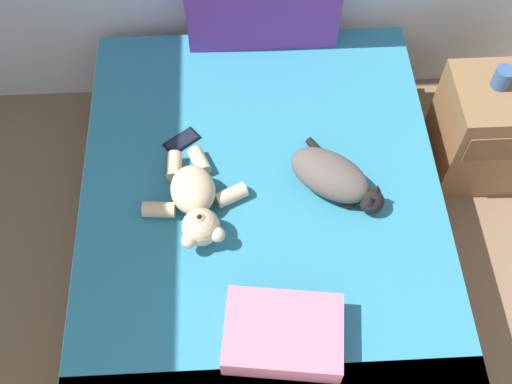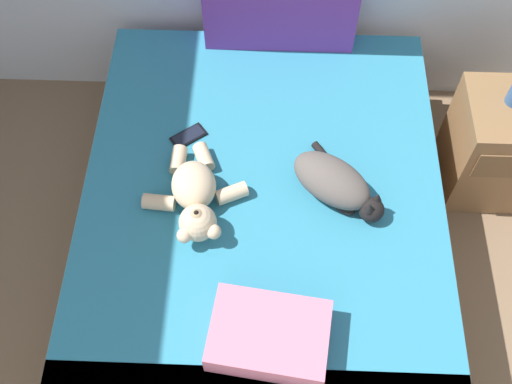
# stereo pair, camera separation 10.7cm
# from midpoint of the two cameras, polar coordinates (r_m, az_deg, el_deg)

# --- Properties ---
(bed) EXTENTS (1.51, 1.95, 0.49)m
(bed) POSITION_cam_midpoint_polar(r_m,az_deg,el_deg) (2.65, 1.71, -3.65)
(bed) COLOR olive
(bed) RESTS_ON ground_plane
(cat) EXTENTS (0.39, 0.40, 0.15)m
(cat) POSITION_cam_midpoint_polar(r_m,az_deg,el_deg) (2.42, 8.68, 0.76)
(cat) COLOR #59514C
(cat) RESTS_ON bed
(teddy_bear) EXTENTS (0.42, 0.48, 0.16)m
(teddy_bear) POSITION_cam_midpoint_polar(r_m,az_deg,el_deg) (2.37, -4.40, -0.47)
(teddy_bear) COLOR beige
(teddy_bear) RESTS_ON bed
(cell_phone) EXTENTS (0.16, 0.15, 0.01)m
(cell_phone) POSITION_cam_midpoint_polar(r_m,az_deg,el_deg) (2.61, -5.13, 5.15)
(cell_phone) COLOR black
(cell_phone) RESTS_ON bed
(throw_pillow) EXTENTS (0.43, 0.33, 0.11)m
(throw_pillow) POSITION_cam_midpoint_polar(r_m,az_deg,el_deg) (2.14, 2.70, -13.24)
(throw_pillow) COLOR #D1728C
(throw_pillow) RESTS_ON bed
(nightstand) EXTENTS (0.50, 0.42, 0.56)m
(nightstand) POSITION_cam_midpoint_polar(r_m,az_deg,el_deg) (3.08, 23.17, 3.85)
(nightstand) COLOR olive
(nightstand) RESTS_ON ground_plane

